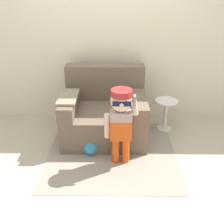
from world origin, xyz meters
TOP-DOWN VIEW (x-y plane):
  - ground_plane at (0.00, 0.00)m, footprint 10.00×10.00m
  - wall_back at (0.00, 0.75)m, footprint 10.00×0.05m
  - armchair at (-0.02, 0.21)m, footprint 1.08×0.89m
  - person_child at (0.18, -0.42)m, footprint 0.37×0.27m
  - side_table at (0.82, 0.34)m, footprint 0.31×0.31m
  - rug at (0.08, -0.24)m, footprint 1.53×1.46m
  - toy_ball at (-0.17, -0.27)m, footprint 0.17×0.17m

SIDE VIEW (x-z plane):
  - ground_plane at x=0.00m, z-range 0.00..0.00m
  - rug at x=0.08m, z-range 0.00..0.01m
  - toy_ball at x=-0.17m, z-range 0.00..0.17m
  - side_table at x=0.82m, z-range 0.05..0.49m
  - armchair at x=-0.02m, z-range -0.12..0.76m
  - person_child at x=0.18m, z-range 0.15..1.05m
  - wall_back at x=0.00m, z-range 0.00..2.60m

